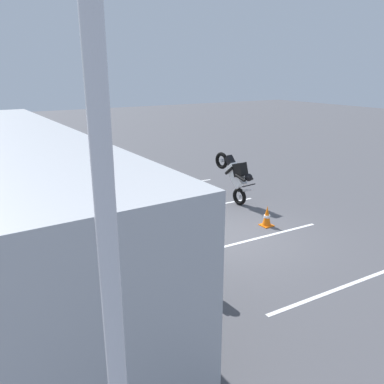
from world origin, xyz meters
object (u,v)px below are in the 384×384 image
object	(u,v)px
spectator_right	(117,198)
parked_motorcycle_silver	(78,203)
tour_bus	(20,210)
spectator_left	(153,222)
traffic_cone	(267,216)
spectator_far_left	(173,235)
spectator_centre	(133,207)
flagpole	(110,310)
spectator_far_right	(107,186)
stunt_motorcycle	(236,174)

from	to	relation	value
spectator_right	parked_motorcycle_silver	xyz separation A→B (m)	(1.75, 0.64, -0.56)
tour_bus	spectator_left	size ratio (longest dim) A/B	6.46
spectator_left	traffic_cone	xyz separation A→B (m)	(0.16, -3.81, -0.68)
spectator_far_left	spectator_centre	world-z (taller)	spectator_centre
tour_bus	spectator_left	bearing A→B (deg)	-100.65
spectator_far_left	spectator_left	size ratio (longest dim) A/B	1.07
flagpole	spectator_right	bearing A→B (deg)	-20.24
tour_bus	spectator_centre	size ratio (longest dim) A/B	5.92
spectator_far_left	flagpole	world-z (taller)	flagpole
spectator_left	spectator_right	distance (m)	1.98
spectator_right	flagpole	world-z (taller)	flagpole
spectator_right	parked_motorcycle_silver	distance (m)	1.95
spectator_left	spectator_centre	world-z (taller)	spectator_centre
parked_motorcycle_silver	traffic_cone	distance (m)	5.82
spectator_far_right	stunt_motorcycle	size ratio (longest dim) A/B	0.90
spectator_centre	stunt_motorcycle	xyz separation A→B (m)	(1.40, -4.39, -0.05)
spectator_far_left	spectator_centre	size ratio (longest dim) A/B	0.98
spectator_centre	traffic_cone	bearing A→B (deg)	-100.95
spectator_far_left	flagpole	size ratio (longest dim) A/B	0.25
tour_bus	flagpole	distance (m)	7.31
flagpole	stunt_motorcycle	bearing A→B (deg)	-40.48
spectator_centre	tour_bus	bearing A→B (deg)	98.35
spectator_far_right	flagpole	xyz separation A→B (m)	(-9.71, 3.28, 2.45)
spectator_far_left	flagpole	xyz separation A→B (m)	(-5.40, 3.22, 2.45)
spectator_left	spectator_centre	size ratio (longest dim) A/B	0.92
stunt_motorcycle	tour_bus	bearing A→B (deg)	104.21
tour_bus	parked_motorcycle_silver	world-z (taller)	tour_bus
spectator_left	parked_motorcycle_silver	xyz separation A→B (m)	(3.73, 0.78, -0.50)
tour_bus	spectator_right	size ratio (longest dim) A/B	6.12
spectator_centre	flagpole	bearing A→B (deg)	157.04
tour_bus	traffic_cone	xyz separation A→B (m)	(-0.37, -6.61, -1.34)
parked_motorcycle_silver	flagpole	size ratio (longest dim) A/B	0.29
tour_bus	traffic_cone	world-z (taller)	tour_bus
spectator_right	traffic_cone	xyz separation A→B (m)	(-1.82, -3.95, -0.74)
spectator_far_left	spectator_left	distance (m)	1.12
spectator_far_right	stunt_motorcycle	bearing A→B (deg)	-101.50
spectator_far_right	flagpole	bearing A→B (deg)	161.33
spectator_far_right	stunt_motorcycle	xyz separation A→B (m)	(-0.87, -4.26, -0.01)
traffic_cone	spectator_far_right	bearing A→B (deg)	51.52
spectator_right	stunt_motorcycle	bearing A→B (deg)	-85.62
spectator_far_left	spectator_centre	xyz separation A→B (m)	(2.04, 0.06, 0.03)
spectator_centre	spectator_left	bearing A→B (deg)	-172.76
tour_bus	spectator_far_right	size ratio (longest dim) A/B	6.13
spectator_far_left	spectator_far_right	distance (m)	4.31
spectator_centre	traffic_cone	world-z (taller)	spectator_centre
spectator_centre	stunt_motorcycle	bearing A→B (deg)	-72.35
spectator_far_right	parked_motorcycle_silver	size ratio (longest dim) A/B	0.85
spectator_left	spectator_centre	bearing A→B (deg)	7.24
tour_bus	spectator_far_left	distance (m)	3.26
spectator_centre	spectator_right	world-z (taller)	spectator_centre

